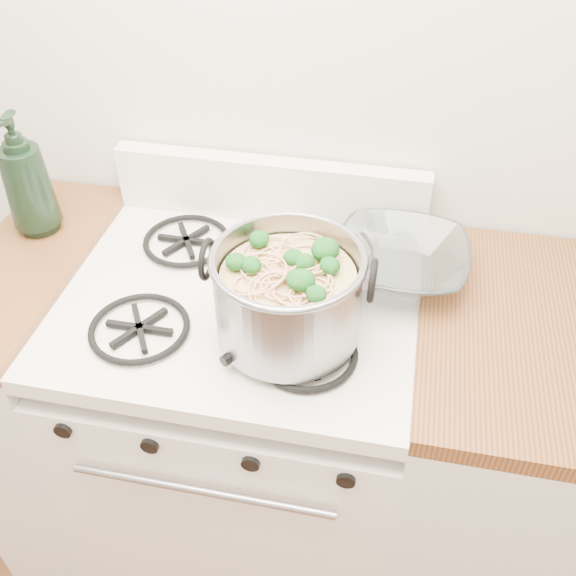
{
  "coord_description": "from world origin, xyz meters",
  "views": [
    {
      "loc": [
        0.31,
        0.27,
        1.82
      ],
      "look_at": [
        0.13,
        1.16,
        1.03
      ],
      "focal_mm": 40.0,
      "sensor_mm": 36.0,
      "label": 1
    }
  ],
  "objects_px": {
    "spatula": "(314,295)",
    "bottle": "(25,175)",
    "gas_range": "(249,428)",
    "glass_bowl": "(400,267)",
    "stock_pot": "(288,296)"
  },
  "relations": [
    {
      "from": "stock_pot",
      "to": "gas_range",
      "type": "bearing_deg",
      "value": 140.23
    },
    {
      "from": "spatula",
      "to": "bottle",
      "type": "distance_m",
      "value": 0.71
    },
    {
      "from": "spatula",
      "to": "glass_bowl",
      "type": "distance_m",
      "value": 0.21
    },
    {
      "from": "gas_range",
      "to": "glass_bowl",
      "type": "xyz_separation_m",
      "value": [
        0.33,
        0.12,
        0.5
      ]
    },
    {
      "from": "glass_bowl",
      "to": "bottle",
      "type": "bearing_deg",
      "value": 179.8
    },
    {
      "from": "gas_range",
      "to": "spatula",
      "type": "xyz_separation_m",
      "value": [
        0.16,
        -0.0,
        0.5
      ]
    },
    {
      "from": "bottle",
      "to": "glass_bowl",
      "type": "bearing_deg",
      "value": -2.16
    },
    {
      "from": "gas_range",
      "to": "bottle",
      "type": "relative_size",
      "value": 3.16
    },
    {
      "from": "stock_pot",
      "to": "bottle",
      "type": "relative_size",
      "value": 1.09
    },
    {
      "from": "spatula",
      "to": "gas_range",
      "type": "bearing_deg",
      "value": -150.16
    },
    {
      "from": "glass_bowl",
      "to": "gas_range",
      "type": "bearing_deg",
      "value": -160.22
    },
    {
      "from": "gas_range",
      "to": "glass_bowl",
      "type": "height_order",
      "value": "glass_bowl"
    },
    {
      "from": "gas_range",
      "to": "spatula",
      "type": "bearing_deg",
      "value": -1.53
    },
    {
      "from": "glass_bowl",
      "to": "bottle",
      "type": "xyz_separation_m",
      "value": [
        -0.85,
        0.0,
        0.13
      ]
    },
    {
      "from": "gas_range",
      "to": "bottle",
      "type": "height_order",
      "value": "bottle"
    }
  ]
}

